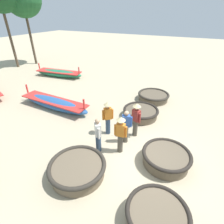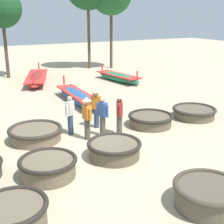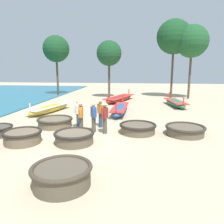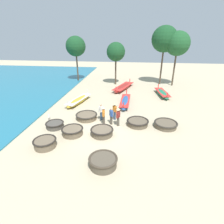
{
  "view_description": "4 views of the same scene",
  "coord_description": "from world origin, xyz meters",
  "px_view_note": "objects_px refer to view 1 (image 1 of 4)",
  "views": [
    {
      "loc": [
        -5.01,
        -0.99,
        5.09
      ],
      "look_at": [
        1.34,
        2.22,
        0.96
      ],
      "focal_mm": 28.0,
      "sensor_mm": 36.0,
      "label": 1
    },
    {
      "loc": [
        -4.35,
        -9.02,
        4.6
      ],
      "look_at": [
        1.19,
        1.32,
        0.89
      ],
      "focal_mm": 50.0,
      "sensor_mm": 36.0,
      "label": 2
    },
    {
      "loc": [
        3.03,
        -9.79,
        3.34
      ],
      "look_at": [
        1.58,
        2.39,
        0.88
      ],
      "focal_mm": 35.0,
      "sensor_mm": 36.0,
      "label": 3
    },
    {
      "loc": [
        2.45,
        -12.5,
        7.33
      ],
      "look_at": [
        0.78,
        1.39,
        1.12
      ],
      "focal_mm": 28.0,
      "sensor_mm": 36.0,
      "label": 4
    }
  ],
  "objects_px": {
    "fisherman_standing_left": "(98,134)",
    "fisherman_standing_right": "(126,126)",
    "coracle_upturned": "(141,112)",
    "fisherman_crouching": "(121,133)",
    "long_boat_green_hull": "(59,73)",
    "fisherman_with_hat": "(136,118)",
    "coracle_nearest": "(166,157)",
    "coracle_front_right": "(77,169)",
    "long_boat_red_hull": "(54,103)",
    "coracle_beside_post": "(157,216)",
    "fisherman_hauling": "(108,116)",
    "coracle_center": "(153,96)"
  },
  "relations": [
    {
      "from": "coracle_nearest",
      "to": "coracle_upturned",
      "type": "bearing_deg",
      "value": 34.68
    },
    {
      "from": "fisherman_standing_left",
      "to": "fisherman_crouching",
      "type": "distance_m",
      "value": 0.9
    },
    {
      "from": "coracle_beside_post",
      "to": "coracle_front_right",
      "type": "bearing_deg",
      "value": 82.24
    },
    {
      "from": "long_boat_green_hull",
      "to": "coracle_nearest",
      "type": "bearing_deg",
      "value": -119.96
    },
    {
      "from": "coracle_beside_post",
      "to": "long_boat_green_hull",
      "type": "relative_size",
      "value": 0.39
    },
    {
      "from": "coracle_beside_post",
      "to": "coracle_upturned",
      "type": "relative_size",
      "value": 0.9
    },
    {
      "from": "coracle_beside_post",
      "to": "long_boat_red_hull",
      "type": "relative_size",
      "value": 0.36
    },
    {
      "from": "coracle_upturned",
      "to": "fisherman_standing_left",
      "type": "xyz_separation_m",
      "value": [
        -3.37,
        0.68,
        0.56
      ]
    },
    {
      "from": "coracle_beside_post",
      "to": "fisherman_crouching",
      "type": "bearing_deg",
      "value": 43.62
    },
    {
      "from": "coracle_beside_post",
      "to": "fisherman_with_hat",
      "type": "height_order",
      "value": "fisherman_with_hat"
    },
    {
      "from": "fisherman_standing_left",
      "to": "fisherman_standing_right",
      "type": "xyz_separation_m",
      "value": [
        1.04,
        -0.76,
        0.0
      ]
    },
    {
      "from": "coracle_nearest",
      "to": "long_boat_red_hull",
      "type": "relative_size",
      "value": 0.38
    },
    {
      "from": "fisherman_standing_left",
      "to": "fisherman_standing_right",
      "type": "height_order",
      "value": "same"
    },
    {
      "from": "coracle_beside_post",
      "to": "fisherman_with_hat",
      "type": "bearing_deg",
      "value": 28.72
    },
    {
      "from": "coracle_center",
      "to": "fisherman_with_hat",
      "type": "distance_m",
      "value": 4.17
    },
    {
      "from": "coracle_beside_post",
      "to": "coracle_upturned",
      "type": "bearing_deg",
      "value": 23.06
    },
    {
      "from": "fisherman_standing_left",
      "to": "fisherman_crouching",
      "type": "bearing_deg",
      "value": -65.64
    },
    {
      "from": "coracle_front_right",
      "to": "fisherman_hauling",
      "type": "xyz_separation_m",
      "value": [
        2.65,
        0.19,
        0.67
      ]
    },
    {
      "from": "coracle_nearest",
      "to": "fisherman_with_hat",
      "type": "bearing_deg",
      "value": 55.65
    },
    {
      "from": "fisherman_crouching",
      "to": "fisherman_with_hat",
      "type": "bearing_deg",
      "value": -7.32
    },
    {
      "from": "coracle_upturned",
      "to": "fisherman_standing_left",
      "type": "distance_m",
      "value": 3.48
    },
    {
      "from": "coracle_upturned",
      "to": "fisherman_crouching",
      "type": "xyz_separation_m",
      "value": [
        -3.0,
        -0.13,
        0.68
      ]
    },
    {
      "from": "long_boat_red_hull",
      "to": "fisherman_crouching",
      "type": "bearing_deg",
      "value": -108.03
    },
    {
      "from": "fisherman_standing_left",
      "to": "coracle_beside_post",
      "type": "bearing_deg",
      "value": -122.08
    },
    {
      "from": "coracle_nearest",
      "to": "coracle_front_right",
      "type": "distance_m",
      "value": 3.3
    },
    {
      "from": "fisherman_standing_left",
      "to": "fisherman_crouching",
      "type": "height_order",
      "value": "fisherman_crouching"
    },
    {
      "from": "coracle_center",
      "to": "long_boat_red_hull",
      "type": "height_order",
      "value": "long_boat_red_hull"
    },
    {
      "from": "fisherman_with_hat",
      "to": "fisherman_hauling",
      "type": "distance_m",
      "value": 1.27
    },
    {
      "from": "fisherman_hauling",
      "to": "coracle_nearest",
      "type": "bearing_deg",
      "value": -103.91
    },
    {
      "from": "long_boat_green_hull",
      "to": "fisherman_with_hat",
      "type": "relative_size",
      "value": 2.69
    },
    {
      "from": "coracle_upturned",
      "to": "fisherman_standing_left",
      "type": "relative_size",
      "value": 1.23
    },
    {
      "from": "coracle_nearest",
      "to": "coracle_beside_post",
      "type": "relative_size",
      "value": 1.06
    },
    {
      "from": "coracle_upturned",
      "to": "fisherman_standing_right",
      "type": "bearing_deg",
      "value": -178.05
    },
    {
      "from": "fisherman_with_hat",
      "to": "fisherman_crouching",
      "type": "xyz_separation_m",
      "value": [
        -1.3,
        0.17,
        0.0
      ]
    },
    {
      "from": "long_boat_red_hull",
      "to": "long_boat_green_hull",
      "type": "bearing_deg",
      "value": 38.91
    },
    {
      "from": "fisherman_crouching",
      "to": "fisherman_hauling",
      "type": "bearing_deg",
      "value": 49.71
    },
    {
      "from": "coracle_nearest",
      "to": "long_boat_green_hull",
      "type": "distance_m",
      "value": 12.32
    },
    {
      "from": "long_boat_red_hull",
      "to": "long_boat_green_hull",
      "type": "distance_m",
      "value": 6.0
    },
    {
      "from": "fisherman_with_hat",
      "to": "fisherman_standing_left",
      "type": "bearing_deg",
      "value": 149.63
    },
    {
      "from": "coracle_beside_post",
      "to": "fisherman_crouching",
      "type": "distance_m",
      "value": 3.07
    },
    {
      "from": "coracle_nearest",
      "to": "fisherman_crouching",
      "type": "xyz_separation_m",
      "value": [
        -0.16,
        1.83,
        0.66
      ]
    },
    {
      "from": "coracle_front_right",
      "to": "fisherman_crouching",
      "type": "relative_size",
      "value": 1.22
    },
    {
      "from": "coracle_beside_post",
      "to": "coracle_nearest",
      "type": "bearing_deg",
      "value": 5.86
    },
    {
      "from": "coracle_center",
      "to": "fisherman_crouching",
      "type": "relative_size",
      "value": 1.2
    },
    {
      "from": "coracle_nearest",
      "to": "coracle_beside_post",
      "type": "bearing_deg",
      "value": -174.14
    },
    {
      "from": "fisherman_standing_left",
      "to": "fisherman_crouching",
      "type": "relative_size",
      "value": 0.94
    },
    {
      "from": "fisherman_hauling",
      "to": "fisherman_standing_left",
      "type": "distance_m",
      "value": 1.27
    },
    {
      "from": "coracle_nearest",
      "to": "fisherman_standing_right",
      "type": "relative_size",
      "value": 1.17
    },
    {
      "from": "coracle_nearest",
      "to": "coracle_center",
      "type": "bearing_deg",
      "value": 20.04
    },
    {
      "from": "coracle_front_right",
      "to": "fisherman_standing_left",
      "type": "bearing_deg",
      "value": -1.08
    }
  ]
}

